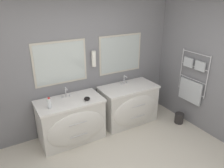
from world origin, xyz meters
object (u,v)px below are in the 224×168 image
at_px(toiletry_bottle, 49,103).
at_px(amenity_bowl, 87,99).
at_px(vanity_left, 72,121).
at_px(vanity_right, 129,105).
at_px(waste_bin, 179,118).

distance_m(toiletry_bottle, amenity_bowl, 0.64).
bearing_deg(vanity_left, toiletry_bottle, -170.23).
xyz_separation_m(toiletry_bottle, amenity_bowl, (0.64, -0.04, -0.06)).
bearing_deg(vanity_right, toiletry_bottle, -177.76).
distance_m(toiletry_bottle, waste_bin, 2.67).
height_order(toiletry_bottle, waste_bin, toiletry_bottle).
xyz_separation_m(vanity_left, waste_bin, (2.14, -0.57, -0.29)).
height_order(vanity_right, toiletry_bottle, toiletry_bottle).
xyz_separation_m(toiletry_bottle, waste_bin, (2.50, -0.51, -0.77)).
bearing_deg(toiletry_bottle, waste_bin, -11.54).
distance_m(vanity_right, waste_bin, 1.10).
relative_size(toiletry_bottle, waste_bin, 0.88).
relative_size(vanity_left, toiletry_bottle, 6.05).
bearing_deg(vanity_right, amenity_bowl, -173.68).
xyz_separation_m(vanity_right, waste_bin, (0.89, -0.57, -0.29)).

